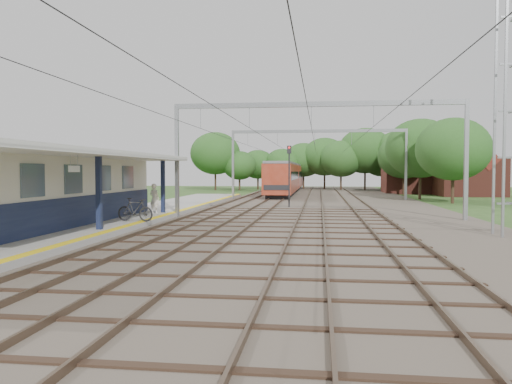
{
  "coord_description": "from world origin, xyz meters",
  "views": [
    {
      "loc": [
        3.7,
        -14.77,
        2.92
      ],
      "look_at": [
        -0.24,
        16.08,
        1.6
      ],
      "focal_mm": 35.0,
      "sensor_mm": 36.0,
      "label": 1
    }
  ],
  "objects_px": {
    "person": "(154,199)",
    "bicycle": "(135,210)",
    "train": "(288,177)",
    "signal_post": "(289,167)"
  },
  "relations": [
    {
      "from": "train",
      "to": "signal_post",
      "type": "bearing_deg",
      "value": -86.15
    },
    {
      "from": "person",
      "to": "train",
      "type": "distance_m",
      "value": 37.71
    },
    {
      "from": "bicycle",
      "to": "signal_post",
      "type": "height_order",
      "value": "signal_post"
    },
    {
      "from": "person",
      "to": "bicycle",
      "type": "relative_size",
      "value": 0.91
    },
    {
      "from": "train",
      "to": "signal_post",
      "type": "distance_m",
      "value": 27.6
    },
    {
      "from": "bicycle",
      "to": "train",
      "type": "relative_size",
      "value": 0.06
    },
    {
      "from": "bicycle",
      "to": "signal_post",
      "type": "bearing_deg",
      "value": -16.26
    },
    {
      "from": "bicycle",
      "to": "train",
      "type": "height_order",
      "value": "train"
    },
    {
      "from": "person",
      "to": "signal_post",
      "type": "relative_size",
      "value": 0.37
    },
    {
      "from": "train",
      "to": "signal_post",
      "type": "relative_size",
      "value": 7.39
    }
  ]
}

